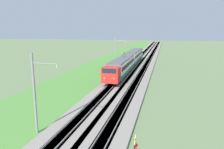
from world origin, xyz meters
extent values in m
cube|color=gray|center=(50.00, 0.00, 0.15)|extent=(240.00, 4.40, 0.30)
cube|color=gray|center=(50.00, -3.81, 0.15)|extent=(240.00, 4.40, 0.30)
cube|color=#4C4238|center=(50.00, 0.00, 0.15)|extent=(240.00, 1.57, 0.30)
cube|color=gray|center=(50.00, 0.53, 0.38)|extent=(240.00, 0.07, 0.15)
cube|color=gray|center=(50.00, -0.53, 0.38)|extent=(240.00, 0.07, 0.15)
cube|color=#4C4238|center=(50.00, -3.81, 0.15)|extent=(240.00, 1.57, 0.30)
cube|color=gray|center=(50.00, -3.27, 0.38)|extent=(240.00, 0.07, 0.15)
cube|color=gray|center=(50.00, -4.34, 0.38)|extent=(240.00, 0.07, 0.15)
cube|color=#4C8438|center=(50.00, 6.67, 0.06)|extent=(240.00, 12.89, 0.12)
cube|color=red|center=(24.33, 0.00, 2.28)|extent=(2.54, 2.86, 2.55)
cube|color=black|center=(23.94, 0.00, 3.13)|extent=(1.83, 2.38, 0.77)
sphere|color=#F2EAC6|center=(23.11, 0.82, 1.86)|extent=(0.20, 0.20, 0.20)
sphere|color=#F2EAC6|center=(23.11, -0.82, 1.86)|extent=(0.20, 0.20, 0.20)
cube|color=#196B47|center=(33.89, 0.00, 1.36)|extent=(16.58, 2.98, 0.71)
cube|color=silver|center=(33.89, 0.00, 2.63)|extent=(16.58, 2.98, 1.84)
cube|color=black|center=(33.89, 0.00, 2.78)|extent=(15.26, 3.00, 0.77)
cube|color=#515156|center=(33.89, 0.00, 3.68)|extent=(16.58, 2.74, 0.25)
cube|color=black|center=(33.89, 0.00, 0.72)|extent=(15.75, 2.53, 0.55)
cylinder|color=black|center=(27.39, 0.53, 0.88)|extent=(0.86, 0.12, 0.86)
cylinder|color=black|center=(27.39, -0.53, 0.88)|extent=(0.86, 0.12, 0.86)
cube|color=#196B47|center=(52.34, 0.00, 1.36)|extent=(19.12, 2.98, 0.71)
cube|color=silver|center=(52.34, 0.00, 2.63)|extent=(19.12, 2.98, 1.84)
cube|color=black|center=(52.34, 0.00, 2.78)|extent=(17.59, 3.00, 0.77)
cube|color=#515156|center=(52.34, 0.00, 3.68)|extent=(19.12, 2.74, 0.25)
cube|color=black|center=(52.34, 0.00, 0.72)|extent=(18.17, 2.53, 0.55)
cylinder|color=black|center=(36.37, 0.17, 4.35)|extent=(0.06, 0.33, 1.08)
cylinder|color=black|center=(36.37, -0.17, 4.35)|extent=(0.06, 0.33, 1.08)
cube|color=black|center=(27.39, 0.00, 0.00)|extent=(0.10, 0.10, 0.00)
cube|color=black|center=(1.45, -7.17, 2.72)|extent=(0.70, 0.06, 0.36)
sphere|color=red|center=(1.67, -7.24, 2.72)|extent=(0.20, 0.20, 0.20)
sphere|color=red|center=(1.22, -7.24, 2.72)|extent=(0.20, 0.20, 0.20)
cube|color=yellow|center=(1.45, -7.17, 3.19)|extent=(0.49, 0.03, 0.49)
cube|color=yellow|center=(1.45, -7.17, 3.19)|extent=(0.49, 0.03, 0.49)
cylinder|color=slate|center=(6.29, 2.71, 3.85)|extent=(0.22, 0.22, 7.69)
cylinder|color=slate|center=(6.29, 1.51, 6.79)|extent=(0.08, 2.40, 0.08)
cylinder|color=#B2ADA8|center=(6.29, 0.31, 6.59)|extent=(0.10, 0.10, 0.30)
cylinder|color=slate|center=(39.52, 2.71, 4.06)|extent=(0.22, 0.22, 8.12)
cylinder|color=slate|center=(39.52, 1.51, 7.22)|extent=(0.08, 2.40, 0.08)
cylinder|color=#B2ADA8|center=(39.52, 0.31, 7.02)|extent=(0.10, 0.10, 0.30)
camera|label=1|loc=(-10.59, -8.66, 9.66)|focal=35.00mm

